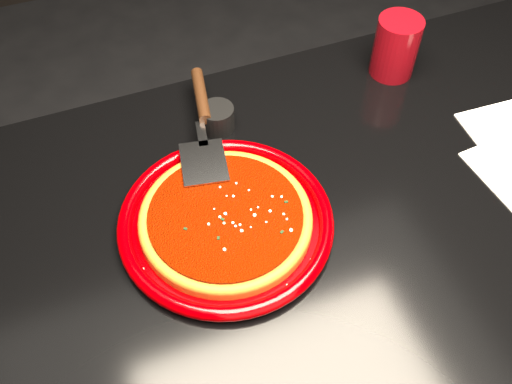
{
  "coord_description": "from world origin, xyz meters",
  "views": [
    {
      "loc": [
        -0.31,
        -0.41,
        1.46
      ],
      "look_at": [
        -0.12,
        0.09,
        0.77
      ],
      "focal_mm": 40.0,
      "sensor_mm": 36.0,
      "label": 1
    }
  ],
  "objects_px": {
    "table": "(326,327)",
    "pizza_server": "(203,125)",
    "plate": "(226,221)",
    "ramekin": "(218,118)",
    "cup": "(396,47)"
  },
  "relations": [
    {
      "from": "pizza_server",
      "to": "ramekin",
      "type": "distance_m",
      "value": 0.04
    },
    {
      "from": "plate",
      "to": "cup",
      "type": "height_order",
      "value": "cup"
    },
    {
      "from": "ramekin",
      "to": "cup",
      "type": "bearing_deg",
      "value": 3.69
    },
    {
      "from": "plate",
      "to": "pizza_server",
      "type": "height_order",
      "value": "pizza_server"
    },
    {
      "from": "pizza_server",
      "to": "ramekin",
      "type": "xyz_separation_m",
      "value": [
        0.03,
        0.02,
        -0.02
      ]
    },
    {
      "from": "cup",
      "to": "table",
      "type": "bearing_deg",
      "value": -128.74
    },
    {
      "from": "table",
      "to": "pizza_server",
      "type": "relative_size",
      "value": 3.99
    },
    {
      "from": "plate",
      "to": "ramekin",
      "type": "relative_size",
      "value": 5.64
    },
    {
      "from": "table",
      "to": "ramekin",
      "type": "distance_m",
      "value": 0.49
    },
    {
      "from": "table",
      "to": "plate",
      "type": "relative_size",
      "value": 3.71
    },
    {
      "from": "plate",
      "to": "pizza_server",
      "type": "distance_m",
      "value": 0.18
    },
    {
      "from": "plate",
      "to": "cup",
      "type": "bearing_deg",
      "value": 28.81
    },
    {
      "from": "cup",
      "to": "plate",
      "type": "bearing_deg",
      "value": -151.19
    },
    {
      "from": "table",
      "to": "plate",
      "type": "height_order",
      "value": "plate"
    },
    {
      "from": "table",
      "to": "cup",
      "type": "bearing_deg",
      "value": 51.26
    }
  ]
}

